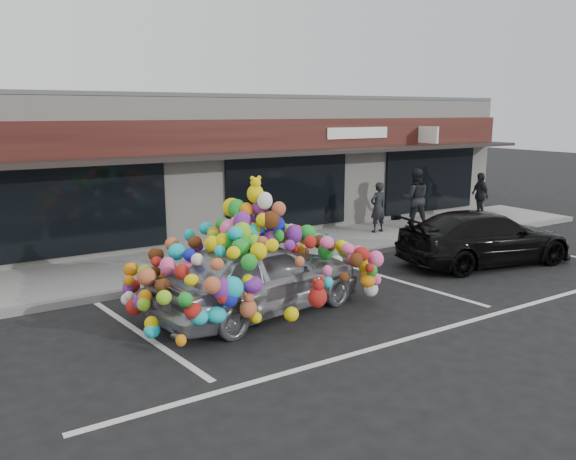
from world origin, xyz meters
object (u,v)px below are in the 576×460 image
toy_car (258,267)px  pedestrian_c (480,195)px  pedestrian_b (415,198)px  black_sedan (485,238)px  pedestrian_a (378,207)px

toy_car → pedestrian_c: 11.63m
pedestrian_b → black_sedan: bearing=103.2°
black_sedan → pedestrian_b: size_ratio=2.45×
pedestrian_a → pedestrian_b: bearing=174.0°
pedestrian_a → pedestrian_b: 1.46m
pedestrian_a → pedestrian_b: pedestrian_b is taller
toy_car → pedestrian_c: size_ratio=3.04×
black_sedan → pedestrian_a: bearing=14.1°
pedestrian_c → pedestrian_b: bearing=-70.4°
toy_car → pedestrian_b: 8.73m
toy_car → pedestrian_a: 7.50m
toy_car → black_sedan: 6.64m
pedestrian_a → pedestrian_c: pedestrian_c is taller
black_sedan → pedestrian_b: pedestrian_b is taller
toy_car → pedestrian_c: bearing=-80.4°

